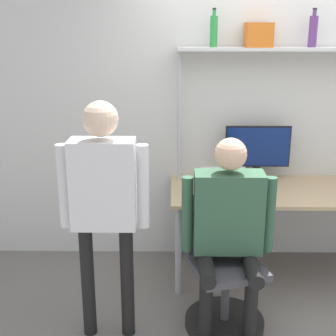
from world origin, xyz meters
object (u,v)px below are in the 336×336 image
at_px(monitor, 258,151).
at_px(laptop, 223,189).
at_px(person_seated, 229,221).
at_px(person_standing, 104,193).
at_px(cell_phone, 257,198).
at_px(storage_box, 259,35).
at_px(bottle_purple, 313,31).
at_px(office_chair, 223,286).
at_px(bottle_green, 214,31).

bearing_deg(monitor, laptop, -129.92).
relative_size(person_seated, person_standing, 0.84).
bearing_deg(cell_phone, monitor, 81.73).
bearing_deg(person_seated, laptop, 87.70).
bearing_deg(storage_box, bottle_purple, 0.00).
distance_m(cell_phone, person_seated, 0.60).
height_order(office_chair, bottle_green, bottle_green).
bearing_deg(monitor, cell_phone, -98.27).
relative_size(office_chair, bottle_purple, 3.19).
bearing_deg(laptop, office_chair, -93.72).
distance_m(monitor, person_standing, 1.57).
distance_m(monitor, cell_phone, 0.52).
bearing_deg(cell_phone, person_seated, -117.88).
bearing_deg(laptop, person_seated, -92.30).
xyz_separation_m(monitor, storage_box, (-0.04, 0.01, 0.94)).
bearing_deg(bottle_green, office_chair, -87.59).
relative_size(laptop, cell_phone, 2.33).
distance_m(cell_phone, bottle_green, 1.36).
bearing_deg(person_standing, office_chair, 9.05).
xyz_separation_m(cell_phone, person_standing, (-1.09, -0.61, 0.26)).
relative_size(person_standing, bottle_green, 5.46).
distance_m(laptop, person_standing, 1.09).
distance_m(bottle_green, storage_box, 0.36).
relative_size(laptop, storage_box, 1.64).
relative_size(bottle_green, storage_box, 1.39).
bearing_deg(monitor, bottle_green, 178.20).
xyz_separation_m(cell_phone, bottle_green, (-0.33, 0.46, 1.24)).
relative_size(person_standing, storage_box, 7.60).
distance_m(monitor, office_chair, 1.24).
xyz_separation_m(monitor, person_standing, (-1.15, -1.06, 0.00)).
bearing_deg(bottle_purple, laptop, -150.57).
bearing_deg(bottle_green, storage_box, 0.00).
height_order(person_seated, bottle_green, bottle_green).
distance_m(laptop, storage_box, 1.25).
relative_size(cell_phone, bottle_purple, 0.51).
bearing_deg(person_seated, cell_phone, 62.12).
distance_m(person_seated, storage_box, 1.56).
bearing_deg(person_standing, cell_phone, 29.40).
distance_m(person_seated, bottle_green, 1.55).
bearing_deg(cell_phone, laptop, 165.78).
bearing_deg(storage_box, laptop, -124.99).
relative_size(cell_phone, office_chair, 0.16).
bearing_deg(person_seated, bottle_purple, 53.74).
relative_size(person_seated, bottle_green, 4.60).
distance_m(laptop, office_chair, 0.77).
bearing_deg(office_chair, person_seated, -74.94).
bearing_deg(person_seated, storage_box, 73.08).
height_order(person_standing, bottle_green, bottle_green).
xyz_separation_m(monitor, bottle_green, (-0.40, 0.01, 0.98)).
bearing_deg(storage_box, office_chair, -108.32).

